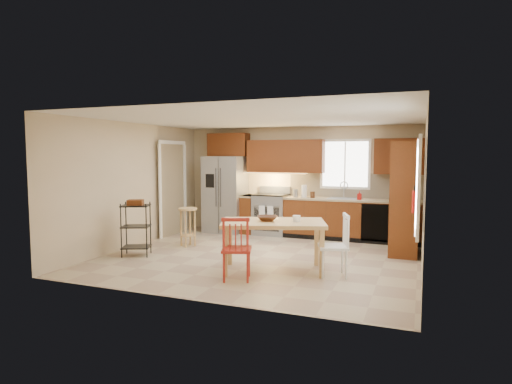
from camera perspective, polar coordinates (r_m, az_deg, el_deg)
The scene contains 33 objects.
floor at distance 7.89m, azimuth 0.54°, elevation -8.64°, with size 5.50×5.50×0.00m, color tan.
ceiling at distance 7.69m, azimuth 0.56°, elevation 9.77°, with size 5.50×5.00×0.02m, color silver.
wall_back at distance 10.06m, azimuth 5.59°, elevation 1.50°, with size 5.50×0.02×2.50m, color #CCB793.
wall_front at distance 5.44m, azimuth -8.80°, elevation -1.51°, with size 5.50×0.02×2.50m, color #CCB793.
wall_left at distance 9.03m, azimuth -16.00°, elevation 0.93°, with size 0.02×5.00×2.50m, color #CCB793.
wall_right at distance 7.20m, azimuth 21.49°, elevation -0.22°, with size 0.02×5.00×2.50m, color #CCB793.
refrigerator at distance 10.33m, azimuth -4.11°, elevation -0.29°, with size 0.92×0.75×1.82m, color gray.
range_stove at distance 10.01m, azimuth 2.02°, elevation -3.05°, with size 0.76×0.63×0.92m, color gray.
base_cabinet_narrow at distance 10.21m, azimuth -0.87°, elevation -2.94°, with size 0.30×0.60×0.90m, color brown.
base_cabinet_run at distance 9.58m, azimuth 12.52°, elevation -3.58°, with size 2.92×0.60×0.90m, color brown.
dishwasher at distance 9.23m, azimuth 15.69°, elevation -3.98°, with size 0.60×0.02×0.78m, color black.
backsplash at distance 9.79m, azimuth 12.85°, elevation 0.86°, with size 2.92×0.03×0.55m, color beige.
upper_over_fridge at distance 10.47m, azimuth -3.68°, elevation 6.30°, with size 1.00×0.35×0.55m, color #57250E.
upper_left_block at distance 9.95m, azimuth 3.95°, elevation 4.78°, with size 1.80×0.35×0.75m, color #57250E.
upper_right_block at distance 9.51m, azimuth 18.54°, elevation 4.53°, with size 1.00×0.35×0.75m, color #57250E.
window_back at distance 9.79m, azimuth 11.80°, elevation 3.66°, with size 1.12×0.04×1.12m, color white.
sink at distance 9.56m, azimuth 11.44°, elevation -1.11°, with size 0.62×0.46×0.16m, color gray.
undercab_glow at distance 10.03m, azimuth 2.26°, elevation 2.53°, with size 1.60×0.30×0.01m, color #FFBF66.
soap_bottle at distance 9.39m, azimuth 13.63°, elevation -0.43°, with size 0.09×0.09×0.19m, color #AC100B.
paper_towel at distance 9.68m, azimuth 6.44°, elevation 0.10°, with size 0.12×0.12×0.28m, color white.
canister_steel at distance 9.73m, azimuth 5.30°, elevation -0.15°, with size 0.11×0.11×0.18m, color gray.
canister_wood at distance 9.60m, azimuth 7.55°, elevation -0.37°, with size 0.10×0.10×0.14m, color #442312.
pantry at distance 8.42m, azimuth 19.24°, elevation -0.81°, with size 0.50×0.95×2.10m, color brown.
fire_extinguisher at distance 7.36m, azimuth 20.52°, elevation -1.25°, with size 0.12×0.12×0.36m, color #AC100B.
window_right at distance 6.04m, azimuth 20.92°, elevation 0.77°, with size 0.04×1.02×1.32m, color white.
doorway at distance 10.07m, azimuth -11.13°, elevation 0.29°, with size 0.04×0.95×2.10m, color #8C7A59.
dining_table at distance 6.89m, azimuth 2.30°, elevation -7.28°, with size 1.62×0.91×0.79m, color #DEAD6F, non-canonical shape.
chair_red at distance 6.41m, azimuth -2.59°, elevation -7.48°, with size 0.45×0.45×0.95m, color #A42319, non-canonical shape.
chair_white at distance 6.68m, azimuth 10.23°, elevation -7.04°, with size 0.45×0.45×0.95m, color white, non-canonical shape.
table_bowl at distance 6.85m, azimuth 1.51°, elevation -3.90°, with size 0.33×0.33×0.08m, color #442312.
table_jar at distance 6.80m, azimuth 5.43°, elevation -3.73°, with size 0.12×0.12×0.14m, color white.
bar_stool at distance 8.83m, azimuth -9.06°, elevation -4.64°, with size 0.38×0.38×0.78m, color #DEAD6F, non-canonical shape.
utility_cart at distance 8.20m, azimuth -15.70°, elevation -4.80°, with size 0.49×0.38×0.98m, color black, non-canonical shape.
Camera 1 is at (2.71, -7.17, 1.86)m, focal length 30.00 mm.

